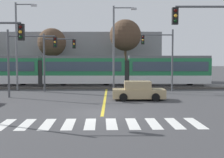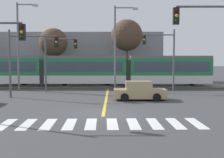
{
  "view_description": "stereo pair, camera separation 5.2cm",
  "coord_description": "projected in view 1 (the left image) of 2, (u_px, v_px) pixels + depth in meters",
  "views": [
    {
      "loc": [
        0.58,
        -18.99,
        3.46
      ],
      "look_at": [
        0.48,
        7.32,
        1.6
      ],
      "focal_mm": 50.0,
      "sensor_mm": 36.0,
      "label": 1
    },
    {
      "loc": [
        0.63,
        -18.99,
        3.46
      ],
      "look_at": [
        0.48,
        7.32,
        1.6
      ],
      "focal_mm": 50.0,
      "sensor_mm": 36.0,
      "label": 2
    }
  ],
  "objects": [
    {
      "name": "crosswalk_stripe_5",
      "position": [
        113.0,
        124.0,
        16.15
      ],
      "size": [
        0.66,
        2.82,
        0.01
      ],
      "primitive_type": "cube",
      "rotation": [
        0.0,
        0.0,
        0.03
      ],
      "color": "silver",
      "rests_on": "ground"
    },
    {
      "name": "traffic_light_mid_left",
      "position": [
        27.0,
        53.0,
        26.4
      ],
      "size": [
        4.25,
        0.38,
        5.77
      ],
      "color": "#515459",
      "rests_on": "ground"
    },
    {
      "name": "crosswalk_stripe_1",
      "position": [
        27.0,
        124.0,
        16.02
      ],
      "size": [
        0.66,
        2.82,
        0.01
      ],
      "primitive_type": "cube",
      "rotation": [
        0.0,
        0.0,
        0.03
      ],
      "color": "silver",
      "rests_on": "ground"
    },
    {
      "name": "crosswalk_stripe_3",
      "position": [
        70.0,
        124.0,
        16.09
      ],
      "size": [
        0.66,
        2.82,
        0.01
      ],
      "primitive_type": "cube",
      "rotation": [
        0.0,
        0.0,
        0.03
      ],
      "color": "silver",
      "rests_on": "ground"
    },
    {
      "name": "rail_far",
      "position": [
        108.0,
        85.0,
        36.13
      ],
      "size": [
        120.0,
        0.08,
        0.1
      ],
      "primitive_type": "cube",
      "color": "#939399",
      "rests_on": "track_bed"
    },
    {
      "name": "crosswalk_stripe_9",
      "position": [
        197.0,
        123.0,
        16.29
      ],
      "size": [
        0.66,
        2.82,
        0.01
      ],
      "primitive_type": "cube",
      "rotation": [
        0.0,
        0.0,
        0.03
      ],
      "color": "silver",
      "rests_on": "ground"
    },
    {
      "name": "bare_tree_east",
      "position": [
        127.0,
        35.0,
        38.96
      ],
      "size": [
        3.95,
        3.95,
        8.16
      ],
      "color": "brown",
      "rests_on": "ground"
    },
    {
      "name": "ground_plane",
      "position": [
        104.0,
        113.0,
        19.19
      ],
      "size": [
        200.0,
        200.0,
        0.0
      ],
      "primitive_type": "plane",
      "color": "#3D3D3F"
    },
    {
      "name": "building_backdrop_far",
      "position": [
        70.0,
        57.0,
        45.32
      ],
      "size": [
        26.12,
        6.0,
        6.87
      ],
      "primitive_type": "cube",
      "color": "gray",
      "rests_on": "ground"
    },
    {
      "name": "traffic_light_near_right",
      "position": [
        219.0,
        41.0,
        16.78
      ],
      "size": [
        3.75,
        0.38,
        6.58
      ],
      "color": "#515459",
      "rests_on": "ground"
    },
    {
      "name": "crosswalk_stripe_8",
      "position": [
        176.0,
        123.0,
        16.26
      ],
      "size": [
        0.66,
        2.82,
        0.01
      ],
      "primitive_type": "cube",
      "rotation": [
        0.0,
        0.0,
        0.03
      ],
      "color": "silver",
      "rests_on": "ground"
    },
    {
      "name": "bare_tree_west",
      "position": [
        53.0,
        43.0,
        39.76
      ],
      "size": [
        3.63,
        3.63,
        7.14
      ],
      "color": "brown",
      "rests_on": "ground"
    },
    {
      "name": "street_lamp_centre",
      "position": [
        117.0,
        43.0,
        31.85
      ],
      "size": [
        2.43,
        0.28,
        8.65
      ],
      "color": "slate",
      "rests_on": "ground"
    },
    {
      "name": "crosswalk_stripe_2",
      "position": [
        49.0,
        124.0,
        16.05
      ],
      "size": [
        0.66,
        2.82,
        0.01
      ],
      "primitive_type": "cube",
      "rotation": [
        0.0,
        0.0,
        0.03
      ],
      "color": "silver",
      "rests_on": "ground"
    },
    {
      "name": "crosswalk_stripe_4",
      "position": [
        91.0,
        124.0,
        16.12
      ],
      "size": [
        0.66,
        2.82,
        0.01
      ],
      "primitive_type": "cube",
      "rotation": [
        0.0,
        0.0,
        0.03
      ],
      "color": "silver",
      "rests_on": "ground"
    },
    {
      "name": "crosswalk_stripe_7",
      "position": [
        155.0,
        123.0,
        16.22
      ],
      "size": [
        0.66,
        2.82,
        0.01
      ],
      "primitive_type": "cube",
      "rotation": [
        0.0,
        0.0,
        0.03
      ],
      "color": "silver",
      "rests_on": "ground"
    },
    {
      "name": "lane_centre_line",
      "position": [
        106.0,
        99.0,
        25.78
      ],
      "size": [
        0.2,
        15.34,
        0.01
      ],
      "primitive_type": "cube",
      "color": "gold",
      "rests_on": "ground"
    },
    {
      "name": "street_lamp_west",
      "position": [
        20.0,
        41.0,
        32.02
      ],
      "size": [
        2.24,
        0.28,
        9.02
      ],
      "color": "slate",
      "rests_on": "ground"
    },
    {
      "name": "rail_near",
      "position": [
        108.0,
        86.0,
        34.69
      ],
      "size": [
        120.0,
        0.08,
        0.1
      ],
      "primitive_type": "cube",
      "color": "#939399",
      "rests_on": "track_bed"
    },
    {
      "name": "crosswalk_stripe_6",
      "position": [
        134.0,
        124.0,
        16.19
      ],
      "size": [
        0.66,
        2.82,
        0.01
      ],
      "primitive_type": "cube",
      "rotation": [
        0.0,
        0.0,
        0.03
      ],
      "color": "silver",
      "rests_on": "ground"
    },
    {
      "name": "traffic_light_far_right",
      "position": [
        163.0,
        51.0,
        31.28
      ],
      "size": [
        3.25,
        0.38,
        6.22
      ],
      "color": "#515459",
      "rests_on": "ground"
    },
    {
      "name": "traffic_light_far_left",
      "position": [
        56.0,
        54.0,
        30.95
      ],
      "size": [
        3.25,
        0.38,
        5.76
      ],
      "color": "#515459",
      "rests_on": "ground"
    },
    {
      "name": "sedan_crossing",
      "position": [
        140.0,
        91.0,
        25.14
      ],
      "size": [
        4.21,
        1.94,
        1.52
      ],
      "color": "tan",
      "rests_on": "ground"
    },
    {
      "name": "crosswalk_stripe_0",
      "position": [
        6.0,
        124.0,
        15.98
      ],
      "size": [
        0.66,
        2.82,
        0.01
      ],
      "primitive_type": "cube",
      "rotation": [
        0.0,
        0.0,
        0.03
      ],
      "color": "silver",
      "rests_on": "ground"
    },
    {
      "name": "light_rail_tram",
      "position": [
        86.0,
        70.0,
        35.29
      ],
      "size": [
        28.0,
        2.64,
        3.43
      ],
      "color": "silver",
      "rests_on": "track_bed"
    },
    {
      "name": "track_bed",
      "position": [
        108.0,
        87.0,
        35.42
      ],
      "size": [
        120.0,
        4.0,
        0.18
      ],
      "primitive_type": "cube",
      "color": "#4C4742",
      "rests_on": "ground"
    }
  ]
}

